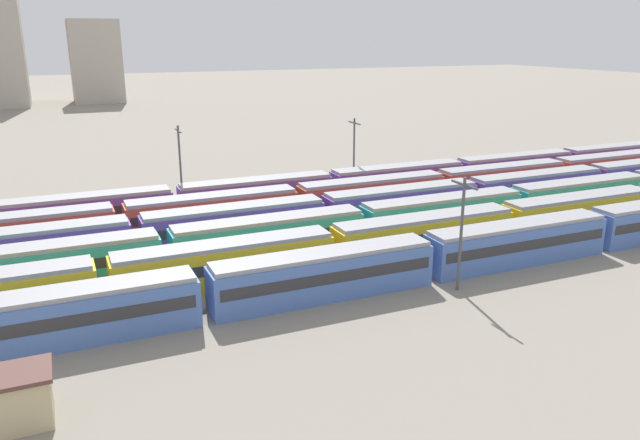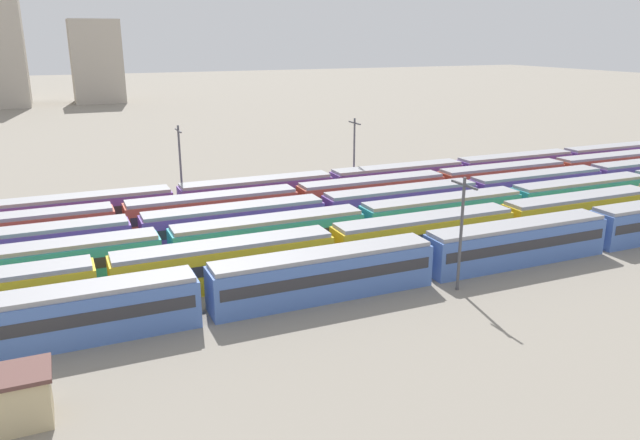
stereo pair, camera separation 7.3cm
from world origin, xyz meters
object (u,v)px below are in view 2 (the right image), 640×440
at_px(train_track_0, 427,257).
at_px(signal_hut, 17,398).
at_px(train_track_5, 459,173).
at_px(train_track_2, 442,214).
at_px(train_track_4, 372,194).
at_px(catenary_pole_3, 180,164).
at_px(catenary_pole_0, 461,229).
at_px(train_track_1, 424,235).
at_px(catenary_pole_1, 354,151).
at_px(train_track_3, 472,195).

xyz_separation_m(train_track_0, signal_hut, (-30.69, -8.64, -0.35)).
xyz_separation_m(train_track_5, signal_hut, (-52.59, -34.64, -0.35)).
relative_size(train_track_2, train_track_4, 1.00).
relative_size(train_track_2, train_track_5, 0.83).
bearing_deg(catenary_pole_3, signal_hut, -113.18).
distance_m(catenary_pole_0, catenary_pole_3, 35.72).
distance_m(train_track_2, catenary_pole_0, 15.79).
bearing_deg(train_track_1, catenary_pole_1, 78.95).
xyz_separation_m(train_track_4, train_track_5, (15.94, 5.20, 0.00)).
height_order(train_track_0, train_track_3, same).
bearing_deg(train_track_4, train_track_2, -75.82).
height_order(train_track_0, catenary_pole_1, catenary_pole_1).
relative_size(catenary_pole_1, catenary_pole_3, 0.96).
relative_size(train_track_2, signal_hut, 26.00).
height_order(train_track_4, catenary_pole_0, catenary_pole_0).
distance_m(train_track_2, signal_hut, 43.65).
xyz_separation_m(train_track_3, catenary_pole_3, (-30.78, 13.54, 3.62)).
distance_m(train_track_1, train_track_5, 28.05).
distance_m(train_track_1, catenary_pole_3, 29.93).
distance_m(train_track_2, catenary_pole_1, 19.21).
bearing_deg(catenary_pole_0, train_track_0, 107.90).
height_order(catenary_pole_0, catenary_pole_3, catenary_pole_3).
bearing_deg(train_track_0, train_track_2, 50.45).
xyz_separation_m(catenary_pole_0, signal_hut, (-31.67, -5.59, -3.62)).
height_order(train_track_0, train_track_2, same).
bearing_deg(catenary_pole_1, train_track_4, -102.10).
height_order(train_track_2, train_track_4, same).
relative_size(train_track_5, catenary_pole_3, 11.29).
bearing_deg(signal_hut, train_track_3, 27.30).
bearing_deg(catenary_pole_3, train_track_0, -63.53).
bearing_deg(catenary_pole_1, train_track_1, -101.05).
xyz_separation_m(train_track_3, catenary_pole_0, (-15.28, -18.64, 3.27)).
bearing_deg(train_track_4, train_track_1, -100.47).
xyz_separation_m(train_track_3, train_track_5, (5.63, 10.40, 0.00)).
bearing_deg(catenary_pole_1, train_track_3, -58.18).
bearing_deg(catenary_pole_1, train_track_0, -104.87).
xyz_separation_m(train_track_1, signal_hut, (-33.76, -13.84, -0.35)).
height_order(catenary_pole_0, signal_hut, catenary_pole_0).
distance_m(train_track_2, catenary_pole_3, 29.97).
distance_m(train_track_3, catenary_pole_0, 24.33).
relative_size(catenary_pole_1, signal_hut, 2.66).
bearing_deg(train_track_5, train_track_4, -161.93).
height_order(train_track_5, catenary_pole_0, catenary_pole_0).
xyz_separation_m(train_track_2, catenary_pole_0, (-7.60, -13.44, 3.27)).
bearing_deg(train_track_1, catenary_pole_0, -104.24).
xyz_separation_m(train_track_1, train_track_2, (5.51, 5.20, 0.00)).
distance_m(catenary_pole_3, signal_hut, 41.29).
relative_size(train_track_1, signal_hut, 26.00).
height_order(train_track_3, catenary_pole_1, catenary_pole_1).
bearing_deg(catenary_pole_1, train_track_2, -87.54).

